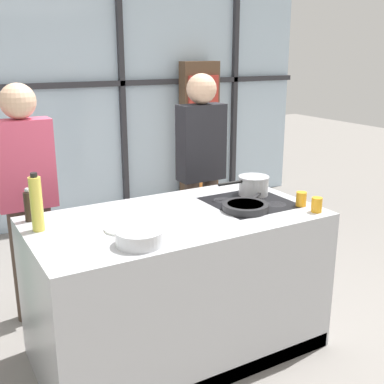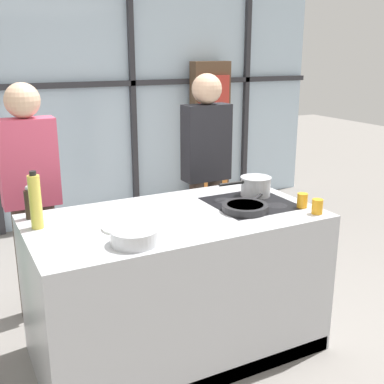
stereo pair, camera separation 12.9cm
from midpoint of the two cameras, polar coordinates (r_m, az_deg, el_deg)
name	(u,v)px [view 2 (the right image)]	position (r m, az deg, el deg)	size (l,w,h in m)	color
ground_plane	(177,348)	(3.35, -0.63, -17.97)	(18.00, 18.00, 0.00)	gray
back_window_wall	(64,98)	(5.41, -14.28, 10.75)	(6.40, 0.10, 2.80)	silver
bookshelf	(210,136)	(5.94, 2.79, 6.67)	(0.48, 0.19, 1.77)	brown
demo_island	(177,284)	(3.11, -0.62, -10.91)	(1.77, 0.94, 0.93)	#B7BABF
spectator_far_left	(31,186)	(3.51, -17.60, 0.69)	(0.39, 0.24, 1.69)	#47382D
spectator_center_left	(206,162)	(3.97, 2.62, 3.52)	(0.39, 0.24, 1.72)	#47382D
frying_pan	(246,207)	(3.03, 7.58, -1.79)	(0.47, 0.37, 0.04)	#232326
saucepan	(255,186)	(3.34, 8.62, 0.74)	(0.39, 0.21, 0.13)	silver
white_plate	(122,227)	(2.73, -7.01, -4.18)	(0.22, 0.22, 0.01)	white
mixing_bowl	(134,236)	(2.50, -5.38, -5.24)	(0.25, 0.25, 0.08)	silver
oil_bottle	(35,201)	(2.79, -16.82, -1.09)	(0.07, 0.07, 0.33)	#E0CC4C
pepper_grinder	(29,204)	(2.98, -17.59, -1.34)	(0.05, 0.05, 0.20)	#332319
juice_glass_near	(317,206)	(3.06, 15.80, -1.67)	(0.07, 0.07, 0.09)	orange
juice_glass_far	(302,200)	(3.16, 14.09, -0.98)	(0.07, 0.07, 0.09)	orange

